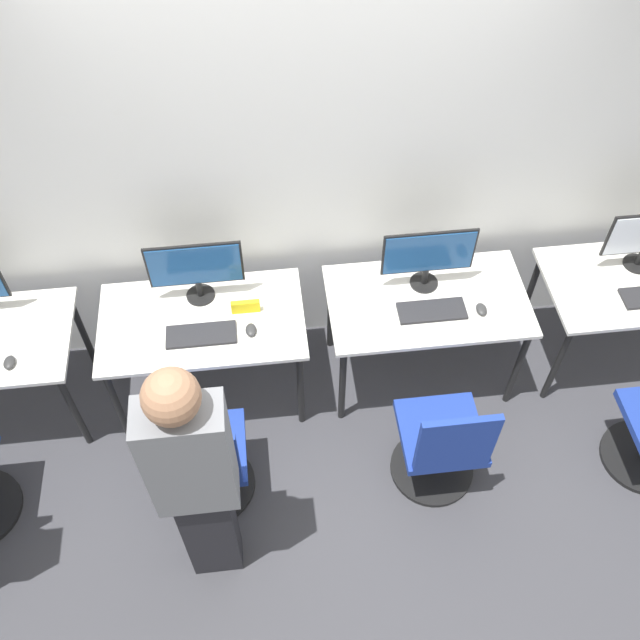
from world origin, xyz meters
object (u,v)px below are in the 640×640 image
Objects in this scene: office_chair_left at (206,465)px; person_left at (196,478)px; mouse_far_left at (9,362)px; monitor_left at (195,268)px; keyboard_right at (432,311)px; office_chair_right at (441,447)px; keyboard_left at (201,335)px; monitor_right at (428,256)px; mouse_right at (481,309)px; mouse_left at (251,330)px.

office_chair_left is 0.52× the size of person_left.
person_left is at bearing -41.63° from mouse_far_left.
keyboard_right is at bearing -11.87° from monitor_left.
person_left is 1.41m from office_chair_right.
keyboard_left is 1.32m from monitor_right.
mouse_far_left reaches higher than keyboard_right.
monitor_left is at bearing 177.66° from monitor_right.
monitor_right is at bearing 10.55° from keyboard_left.
office_chair_right is at bearing -116.89° from mouse_right.
office_chair_right reaches higher than mouse_far_left.
keyboard_left is at bearing -90.00° from monitor_left.
mouse_left is at bearing 3.20° from mouse_far_left.
mouse_far_left is 1.00× the size of mouse_right.
mouse_left is (1.28, 0.07, 0.00)m from mouse_far_left.
office_chair_left is 1.66m from monitor_right.
mouse_right is at bearing -0.11° from keyboard_left.
mouse_far_left and mouse_left have the same top height.
keyboard_right is at bearing -90.00° from monitor_right.
mouse_far_left is 1.28m from mouse_left.
mouse_right is (0.28, -0.24, -0.21)m from monitor_right.
office_chair_right is (2.24, -0.56, -0.36)m from mouse_far_left.
person_left is 19.00× the size of mouse_right.
monitor_left is 1.25m from person_left.
person_left is at bearing -148.53° from mouse_right.
person_left reaches higher than office_chair_left.
mouse_left is at bearing -0.38° from keyboard_left.
mouse_right is (1.29, -0.00, 0.00)m from mouse_left.
monitor_left reaches higher than mouse_right.
mouse_far_left reaches higher than keyboard_left.
mouse_left is at bearing -47.25° from monitor_left.
keyboard_right is at bearing 2.37° from mouse_far_left.
keyboard_right is at bearing 86.18° from office_chair_right.
office_chair_left reaches higher than keyboard_left.
monitor_left is at bearing 19.91° from mouse_far_left.
monitor_left is at bearing 168.13° from keyboard_right.
monitor_right reaches higher than office_chair_left.
office_chair_left is at bearing -116.75° from mouse_left.
mouse_far_left is at bearing -160.09° from monitor_left.
office_chair_left is 2.33× the size of keyboard_right.
person_left reaches higher than keyboard_right.
mouse_left is 0.10× the size of office_chair_left.
keyboard_left is 0.27m from mouse_left.
mouse_left is at bearing -166.62° from monitor_right.
monitor_left reaches higher than keyboard_right.
mouse_right is at bearing 1.56° from mouse_far_left.
monitor_left is at bearing 132.75° from mouse_left.
person_left is (-0.01, -1.25, 0.00)m from monitor_left.
mouse_far_left is 0.17× the size of monitor_left.
mouse_far_left is 0.24× the size of keyboard_right.
monitor_left reaches higher than office_chair_left.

